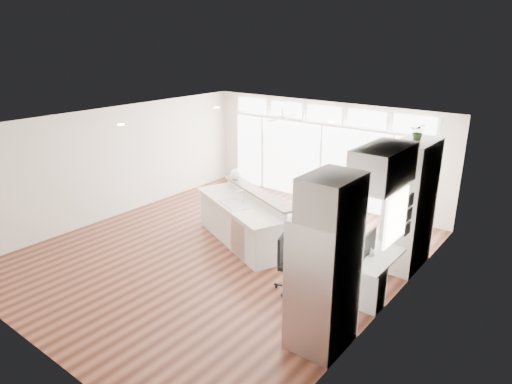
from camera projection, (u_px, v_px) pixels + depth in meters
The scene contains 24 objects.
floor at pixel (224, 252), 9.58m from camera, with size 7.00×8.00×0.02m, color #441F14.
ceiling at pixel (221, 124), 8.69m from camera, with size 7.00×8.00×0.02m, color white.
wall_back at pixel (323, 152), 12.11m from camera, with size 7.00×0.04×2.70m, color beige.
wall_front at pixel (24, 266), 6.15m from camera, with size 7.00×0.04×2.70m, color beige.
wall_left at pixel (116, 162), 11.16m from camera, with size 0.04×8.00×2.70m, color beige.
wall_right at pixel (390, 235), 7.10m from camera, with size 0.04×8.00×2.70m, color beige.
glass_wall at pixel (321, 164), 12.17m from camera, with size 5.80×0.06×2.08m, color silver.
transom_row at pixel (324, 114), 11.73m from camera, with size 5.90×0.06×0.40m, color silver.
desk_window at pixel (396, 217), 7.28m from camera, with size 0.04×0.85×0.85m, color white.
ceiling_fan at pixel (283, 114), 11.14m from camera, with size 1.16×1.16×0.32m, color silver.
recessed_lights at pixel (228, 123), 8.85m from camera, with size 3.40×3.00×0.02m, color white.
oven_cabinet at pixel (410, 205), 8.66m from camera, with size 0.64×1.20×2.50m, color white.
desk_nook at pixel (371, 276), 7.85m from camera, with size 0.72×1.30×0.76m, color white.
upper_cabinets at pixel (383, 166), 7.19m from camera, with size 0.64×1.30×0.64m, color white.
refrigerator at pixel (323, 282), 6.43m from camera, with size 0.76×0.90×2.00m, color silver.
fridge_cabinet at pixel (332, 197), 5.97m from camera, with size 0.64×0.90×0.60m, color white.
framed_photos at pixel (409, 215), 7.79m from camera, with size 0.06×0.22×0.80m, color black.
kitchen_island at pixel (239, 219), 9.82m from camera, with size 2.81×1.06×1.11m, color white.
rug at pixel (315, 287), 8.20m from camera, with size 0.89×0.64×0.01m, color #352611.
office_chair at pixel (293, 265), 7.93m from camera, with size 0.54×0.50×1.04m, color black.
fishbowl at pixel (235, 174), 10.56m from camera, with size 0.26×0.26×0.26m, color white.
monitor at pixel (369, 243), 7.70m from camera, with size 0.09×0.53×0.44m, color black.
keyboard at pixel (359, 251), 7.87m from camera, with size 0.12×0.31×0.02m, color silver.
potted_plant at pixel (418, 134), 8.21m from camera, with size 0.28×0.31×0.24m, color #325123.
Camera 1 is at (5.84, -6.40, 4.31)m, focal length 32.00 mm.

